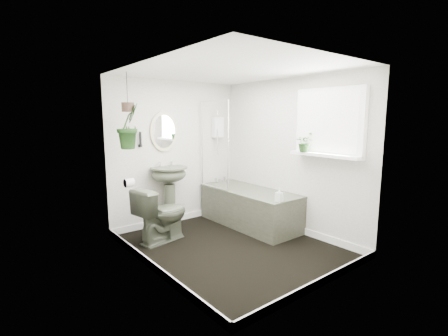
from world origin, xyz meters
TOP-DOWN VIEW (x-y plane):
  - floor at (0.00, 0.00)m, footprint 2.30×2.80m
  - ceiling at (0.00, 0.00)m, footprint 2.30×2.80m
  - wall_back at (0.00, 1.41)m, footprint 2.30×0.02m
  - wall_front at (0.00, -1.41)m, footprint 2.30×0.02m
  - wall_left at (-1.16, 0.00)m, footprint 0.02×2.80m
  - wall_right at (1.16, 0.00)m, footprint 0.02×2.80m
  - skirting at (0.00, 0.00)m, footprint 2.30×2.80m
  - bathtub at (0.80, 0.50)m, footprint 0.72×1.72m
  - bath_screen at (0.47, 0.99)m, footprint 0.04×0.72m
  - shower_box at (0.80, 1.34)m, footprint 0.20×0.10m
  - oval_mirror at (-0.23, 1.37)m, footprint 0.46×0.03m
  - wall_sconce at (-0.63, 1.36)m, footprint 0.04×0.04m
  - toilet_roll_holder at (-1.10, 0.70)m, footprint 0.11×0.11m
  - window_recess at (1.09, -0.70)m, footprint 0.08×1.00m
  - window_sill at (1.02, -0.70)m, footprint 0.18×1.00m
  - window_blinds at (1.04, -0.70)m, footprint 0.01×0.86m
  - toilet at (-0.62, 0.76)m, footprint 0.83×0.57m
  - pedestal_sink at (-0.23, 1.24)m, footprint 0.67×0.61m
  - sill_plant at (0.97, -0.40)m, footprint 0.28×0.25m
  - hanging_plant at (-0.97, 0.95)m, footprint 0.43×0.41m
  - soap_bottle at (0.61, -0.29)m, footprint 0.10×0.10m
  - hanging_pot at (-0.97, 0.95)m, footprint 0.16×0.16m

SIDE VIEW (x-z plane):
  - floor at x=0.00m, z-range -0.02..0.00m
  - skirting at x=0.00m, z-range 0.00..0.10m
  - bathtub at x=0.80m, z-range 0.00..0.58m
  - toilet at x=-0.62m, z-range 0.00..0.78m
  - pedestal_sink at x=-0.23m, z-range 0.00..0.96m
  - soap_bottle at x=0.61m, z-range 0.58..0.77m
  - toilet_roll_holder at x=-1.10m, z-range 0.84..0.96m
  - wall_back at x=0.00m, z-range 0.00..2.30m
  - wall_front at x=0.00m, z-range 0.00..2.30m
  - wall_left at x=-1.16m, z-range 0.00..2.30m
  - wall_right at x=1.16m, z-range 0.00..2.30m
  - window_sill at x=1.02m, z-range 1.21..1.25m
  - bath_screen at x=0.47m, z-range 0.58..1.98m
  - sill_plant at x=0.97m, z-range 1.25..1.52m
  - wall_sconce at x=-0.63m, z-range 1.29..1.51m
  - oval_mirror at x=-0.23m, z-range 1.19..1.81m
  - shower_box at x=0.80m, z-range 1.38..1.73m
  - hanging_plant at x=-0.97m, z-range 1.31..1.91m
  - window_recess at x=1.09m, z-range 1.20..2.10m
  - window_blinds at x=1.04m, z-range 1.27..2.03m
  - hanging_pot at x=-0.97m, z-range 1.79..1.91m
  - ceiling at x=0.00m, z-range 2.30..2.32m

